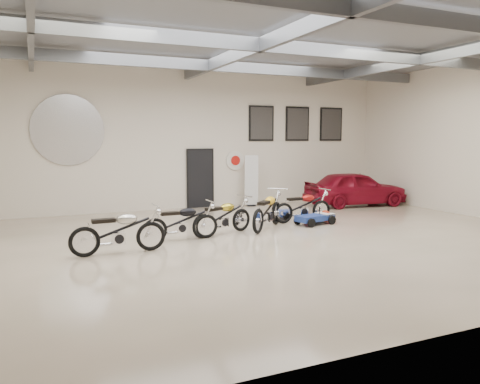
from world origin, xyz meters
name	(u,v)px	position (x,y,z in m)	size (l,w,h in m)	color
floor	(259,241)	(0.00, 0.00, 0.00)	(16.00, 12.00, 0.01)	#CAB19A
ceiling	(260,34)	(0.00, 0.00, 5.00)	(16.00, 12.00, 0.01)	slate
back_wall	(186,139)	(0.00, 6.00, 2.50)	(16.00, 0.02, 5.00)	silver
ceiling_beams	(260,45)	(0.00, 0.00, 4.75)	(15.80, 11.80, 0.32)	#5C5E63
door	(200,179)	(0.50, 5.95, 1.05)	(0.92, 0.08, 2.10)	black
logo_plaque	(68,130)	(-4.00, 5.95, 2.80)	(2.30, 0.06, 1.16)	silver
poster_left	(261,123)	(3.00, 5.96, 3.10)	(1.05, 0.08, 1.35)	black
poster_mid	(297,124)	(4.60, 5.96, 3.10)	(1.05, 0.08, 1.35)	black
poster_right	(331,124)	(6.20, 5.96, 3.10)	(1.05, 0.08, 1.35)	black
oil_sign	(235,160)	(1.90, 5.95, 1.70)	(0.72, 0.10, 0.72)	white
banner_stand	(251,181)	(2.37, 5.50, 0.95)	(0.52, 0.21, 1.90)	white
motorcycle_silver	(118,230)	(-3.43, 0.09, 0.54)	(2.06, 0.64, 1.07)	silver
motorcycle_black	(181,221)	(-1.77, 0.83, 0.49)	(1.89, 0.59, 0.99)	silver
motorcycle_gold	(222,216)	(-0.56, 1.08, 0.50)	(1.92, 0.60, 1.00)	silver
motorcycle_yellow	(268,210)	(0.89, 1.30, 0.54)	(2.09, 0.65, 1.09)	silver
motorcycle_red	(303,206)	(2.38, 1.84, 0.50)	(1.93, 0.60, 1.00)	silver
go_kart	(318,215)	(2.61, 1.35, 0.27)	(1.48, 0.67, 0.54)	navy
vintage_car	(355,188)	(6.00, 4.00, 0.65)	(3.84, 1.55, 1.31)	maroon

